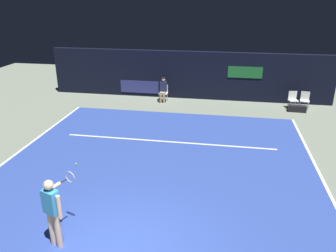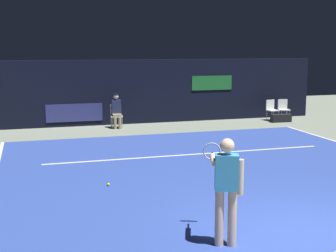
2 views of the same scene
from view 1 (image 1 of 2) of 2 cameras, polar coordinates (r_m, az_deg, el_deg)
ground_plane at (r=11.49m, az=-1.59°, el=-6.54°), size 31.30×31.30×0.00m
court_surface at (r=11.49m, az=-1.59°, el=-6.51°), size 10.67×10.61×0.01m
line_sideline_left at (r=11.75m, az=24.84°, el=-7.97°), size 0.10×10.61×0.01m
line_sideline_right at (r=13.47m, az=-24.26°, el=-4.08°), size 0.10×10.61×0.01m
line_service at (r=13.12m, az=0.01°, el=-2.71°), size 8.32×0.10×0.01m
back_wall at (r=18.52m, az=3.32°, el=8.73°), size 15.42×0.33×2.60m
tennis_player at (r=8.02m, az=-19.15°, el=-13.28°), size 0.50×1.05×1.73m
line_judge_on_chair at (r=17.92m, az=-0.83°, el=6.30°), size 0.46×0.54×1.32m
courtside_chair_near at (r=18.16m, az=22.44°, el=4.25°), size 0.50×0.48×0.88m
courtside_chair_far at (r=18.02m, az=20.68°, el=4.37°), size 0.50×0.48×0.88m
tennis_ball at (r=11.82m, az=-15.53°, el=-6.30°), size 0.07×0.07×0.07m
equipment_bag at (r=17.68m, az=21.31°, el=2.80°), size 0.85×0.35×0.32m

